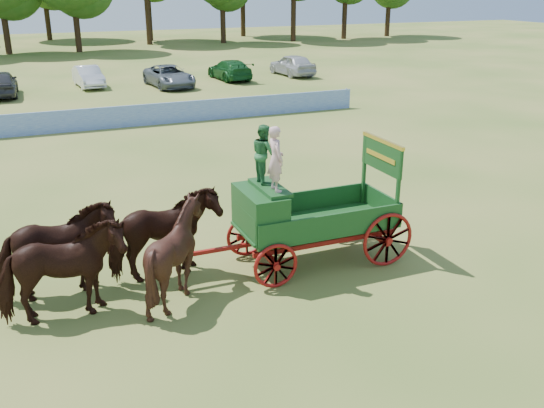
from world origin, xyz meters
The scene contains 8 objects.
ground centered at (0.00, 0.00, 0.00)m, with size 160.00×160.00×0.00m, color olive.
horse_lead_left centered at (-4.76, 0.42, 1.09)m, with size 1.18×2.59×2.19m, color black.
horse_lead_right centered at (-4.76, 1.52, 1.09)m, with size 1.18×2.59×2.19m, color black.
horse_wheel_left centered at (-2.36, 0.42, 1.10)m, with size 1.77×1.99×2.19m, color black.
horse_wheel_right centered at (-2.36, 1.52, 1.09)m, with size 1.18×2.59×2.19m, color black.
farm_dray centered at (0.62, 0.98, 1.56)m, with size 6.00×2.00×3.66m.
sponsor_banner centered at (-1.00, 18.00, 0.53)m, with size 26.00×0.08×1.05m, color #204FB2.
parked_cars centered at (-5.82, 29.88, 0.76)m, with size 42.27×7.37×1.62m.
Camera 1 is at (-5.08, -11.49, 6.67)m, focal length 40.00 mm.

